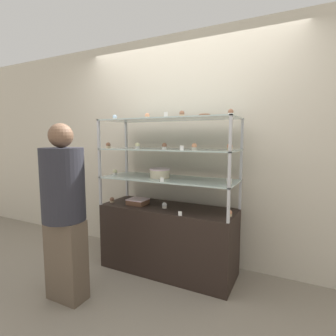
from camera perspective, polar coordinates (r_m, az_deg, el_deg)
The scene contains 28 objects.
ground_plane at distance 3.06m, azimuth 0.00°, elevation -21.29°, with size 20.00×20.00×0.00m, color gray.
back_wall at distance 3.07m, azimuth 3.38°, elevation 4.15°, with size 8.00×0.05×2.60m.
display_base at distance 2.91m, azimuth 0.00°, elevation -15.15°, with size 1.42×0.52×0.70m.
display_riser_lower at distance 2.74m, azimuth 0.00°, elevation -2.58°, with size 1.42×0.52×0.31m.
display_riser_middle at distance 2.71m, azimuth 0.00°, elevation 3.84°, with size 1.42×0.52×0.31m.
display_riser_upper at distance 2.71m, azimuth 0.00°, elevation 10.32°, with size 1.42×0.52×0.31m.
layer_cake_centerpiece at distance 2.77m, azimuth -1.77°, elevation -1.08°, with size 0.22×0.22×0.10m.
sheet_cake_frosted at distance 2.91m, azimuth -6.59°, elevation -7.27°, with size 0.20×0.18×0.06m.
cupcake_0 at distance 3.04m, azimuth -12.12°, elevation -6.82°, with size 0.05×0.05×0.06m.
cupcake_1 at distance 2.74m, azimuth -0.79°, elevation -8.13°, with size 0.05×0.05×0.06m.
cupcake_2 at distance 2.54m, azimuth 13.23°, elevation -9.54°, with size 0.05×0.05×0.06m.
price_tag_0 at distance 2.49m, azimuth 2.64°, elevation -9.88°, with size 0.04×0.00×0.04m.
cupcake_3 at distance 3.03m, azimuth -11.50°, elevation -0.92°, with size 0.05×0.05×0.06m.
cupcake_4 at distance 2.46m, azimuth 13.14°, elevation -2.70°, with size 0.05×0.05×0.06m.
price_tag_1 at distance 2.50m, azimuth -1.30°, elevation -2.57°, with size 0.04×0.00×0.04m.
cupcake_5 at distance 2.95m, azimuth -12.89°, elevation 4.83°, with size 0.05×0.05×0.06m.
cupcake_6 at distance 2.78m, azimuth -6.67°, elevation 4.85°, with size 0.05×0.05×0.06m.
cupcake_7 at distance 2.60m, azimuth -0.80°, elevation 4.78°, with size 0.05×0.05×0.06m.
cupcake_8 at distance 2.46m, azimuth 5.73°, elevation 4.64°, with size 0.05×0.05×0.06m.
cupcake_9 at distance 2.43m, azimuth 13.27°, elevation 4.47°, with size 0.05×0.05×0.06m.
price_tag_2 at distance 2.38m, azimuth 3.02°, elevation 4.38°, with size 0.04×0.00×0.04m.
cupcake_10 at distance 3.02m, azimuth -11.50°, elevation 10.70°, with size 0.05×0.05×0.06m.
cupcake_11 at distance 2.77m, azimuth -4.53°, elevation 11.18°, with size 0.05×0.05×0.06m.
cupcake_12 at distance 2.52m, azimuth 3.03°, elevation 11.65°, with size 0.05×0.05×0.06m.
cupcake_13 at distance 2.44m, azimuth 13.49°, elevation 11.66°, with size 0.05×0.05×0.06m.
price_tag_3 at distance 2.46m, azimuth -0.51°, elevation 11.61°, with size 0.04×0.00×0.04m.
donut_glazed at distance 2.54m, azimuth 7.97°, elevation 11.25°, with size 0.11×0.11×0.03m.
customer_figure at distance 2.45m, azimuth -21.68°, elevation -8.09°, with size 0.36×0.36×1.55m.
Camera 1 is at (1.21, -2.42, 1.43)m, focal length 28.00 mm.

